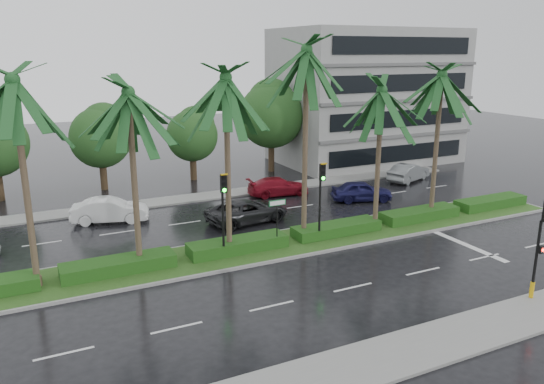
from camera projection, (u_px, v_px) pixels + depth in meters
name	position (u px, v px, depth m)	size (l,w,h in m)	color
ground	(298.00, 250.00, 27.74)	(120.00, 120.00, 0.00)	black
near_sidewalk	(437.00, 343.00, 18.88)	(40.00, 2.40, 0.12)	gray
far_sidewalk	(218.00, 195.00, 38.13)	(40.00, 2.00, 0.12)	gray
median	(289.00, 243.00, 28.59)	(36.00, 4.00, 0.15)	gray
hedge	(289.00, 236.00, 28.49)	(35.20, 1.40, 0.60)	#144212
lane_markings	(351.00, 244.00, 28.66)	(34.00, 13.06, 0.01)	silver
palm_row	(268.00, 91.00, 25.96)	(26.30, 4.20, 10.85)	#493F2A
signal_near	(540.00, 245.00, 21.51)	(0.34, 0.45, 4.36)	black
signal_median_left	(223.00, 203.00, 25.52)	(0.34, 0.42, 4.36)	black
signal_median_right	(321.00, 191.00, 27.86)	(0.34, 0.42, 4.36)	black
street_sign	(277.00, 212.00, 27.18)	(0.95, 0.09, 2.60)	black
bg_trees	(204.00, 124.00, 42.29)	(32.60, 5.46, 7.89)	#362A18
building	(366.00, 96.00, 49.03)	(16.00, 10.00, 12.00)	gray
car_white	(110.00, 210.00, 32.14)	(4.51, 1.57, 1.49)	white
car_darkgrey	(247.00, 211.00, 32.12)	(5.09, 2.35, 1.41)	black
car_red	(278.00, 186.00, 38.15)	(4.46, 1.81, 1.29)	maroon
car_blue	(362.00, 191.00, 36.66)	(4.16, 1.67, 1.42)	#1A194C
car_grey	(409.00, 172.00, 42.21)	(4.32, 1.51, 1.42)	slate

